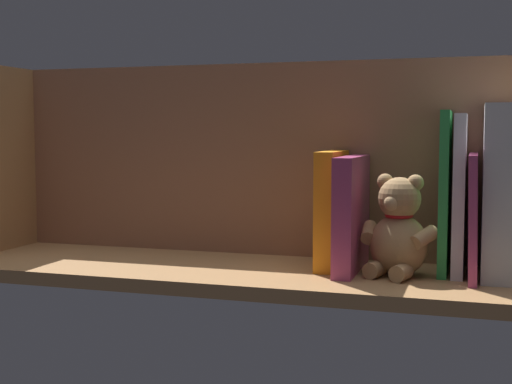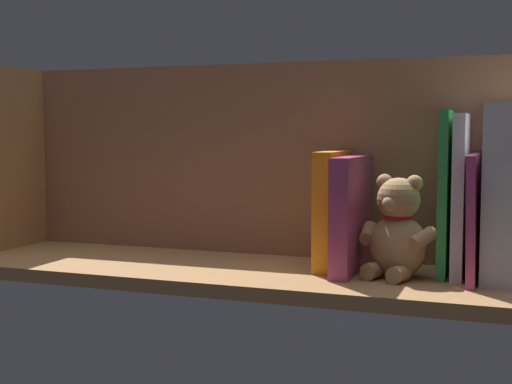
# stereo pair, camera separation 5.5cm
# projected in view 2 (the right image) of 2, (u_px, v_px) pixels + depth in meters

# --- Properties ---
(ground_plane) EXTENTS (1.07, 0.30, 0.02)m
(ground_plane) POSITION_uv_depth(u_px,v_px,m) (256.00, 273.00, 1.17)
(ground_plane) COLOR #A87A4C
(shelf_back_panel) EXTENTS (1.07, 0.02, 0.35)m
(shelf_back_panel) POSITION_uv_depth(u_px,v_px,m) (280.00, 160.00, 1.28)
(shelf_back_panel) COLOR #956248
(shelf_back_panel) RESTS_ON ground_plane
(shelf_side_divider) EXTENTS (0.02, 0.24, 0.35)m
(shelf_side_divider) POSITION_uv_depth(u_px,v_px,m) (1.00, 159.00, 1.34)
(shelf_side_divider) COLOR #A87A4C
(shelf_side_divider) RESTS_ON ground_plane
(dictionary_thick_white) EXTENTS (0.06, 0.15, 0.27)m
(dictionary_thick_white) POSITION_uv_depth(u_px,v_px,m) (506.00, 193.00, 1.06)
(dictionary_thick_white) COLOR silver
(dictionary_thick_white) RESTS_ON ground_plane
(book_1) EXTENTS (0.02, 0.18, 0.19)m
(book_1) POSITION_uv_depth(u_px,v_px,m) (474.00, 217.00, 1.07)
(book_1) COLOR #B23F72
(book_1) RESTS_ON ground_plane
(book_2) EXTENTS (0.02, 0.13, 0.25)m
(book_2) POSITION_uv_depth(u_px,v_px,m) (461.00, 195.00, 1.10)
(book_2) COLOR silver
(book_2) RESTS_ON ground_plane
(book_3) EXTENTS (0.01, 0.13, 0.26)m
(book_3) POSITION_uv_depth(u_px,v_px,m) (446.00, 193.00, 1.10)
(book_3) COLOR green
(book_3) RESTS_ON ground_plane
(teddy_bear) EXTENTS (0.12, 0.12, 0.16)m
(teddy_bear) POSITION_uv_depth(u_px,v_px,m) (398.00, 232.00, 1.09)
(teddy_bear) COLOR tan
(teddy_bear) RESTS_ON ground_plane
(book_4) EXTENTS (0.03, 0.18, 0.18)m
(book_4) POSITION_uv_depth(u_px,v_px,m) (351.00, 214.00, 1.13)
(book_4) COLOR #B23F72
(book_4) RESTS_ON ground_plane
(book_5) EXTENTS (0.03, 0.14, 0.19)m
(book_5) POSITION_uv_depth(u_px,v_px,m) (332.00, 210.00, 1.16)
(book_5) COLOR orange
(book_5) RESTS_ON ground_plane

